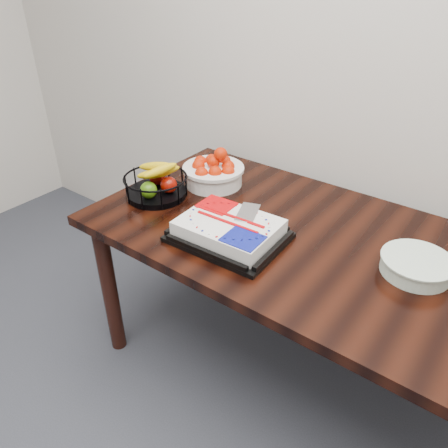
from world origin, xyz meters
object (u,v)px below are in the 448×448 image
Objects in this scene: cake_tray at (229,230)px; table at (319,261)px; tangerine_bowl at (213,169)px; fruit_basket at (156,184)px; plate_stack at (416,266)px.

table is at bearing 33.69° from cake_tray.
table is at bearing -12.01° from tangerine_bowl.
cake_tray is at bearing -44.60° from tangerine_bowl.
tangerine_bowl reaches higher than table.
fruit_basket reaches higher than table.
tangerine_bowl reaches higher than plate_stack.
table is 0.64m from tangerine_bowl.
table is 0.75m from fruit_basket.
cake_tray is 0.46m from tangerine_bowl.
table is 7.69× the size of plate_stack.
cake_tray is at bearing -161.07° from plate_stack.
table is at bearing 8.59° from fruit_basket.
fruit_basket reaches higher than cake_tray.
table is 4.41× the size of cake_tray.
plate_stack is (1.06, 0.13, -0.03)m from fruit_basket.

